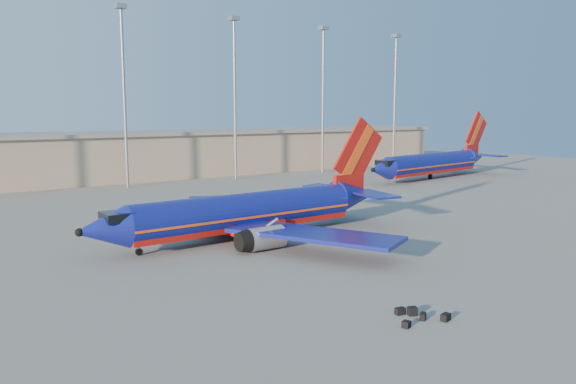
# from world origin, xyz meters

# --- Properties ---
(ground) EXTENTS (220.00, 220.00, 0.00)m
(ground) POSITION_xyz_m (0.00, 0.00, 0.00)
(ground) COLOR slate
(ground) RESTS_ON ground
(terminal_building) EXTENTS (122.00, 16.00, 8.50)m
(terminal_building) POSITION_xyz_m (10.00, 58.00, 4.32)
(terminal_building) COLOR gray
(terminal_building) RESTS_ON ground
(light_mast_row) EXTENTS (101.60, 1.60, 28.65)m
(light_mast_row) POSITION_xyz_m (5.00, 46.00, 17.55)
(light_mast_row) COLOR gray
(light_mast_row) RESTS_ON ground
(aircraft_main) EXTENTS (34.26, 32.95, 11.60)m
(aircraft_main) POSITION_xyz_m (-7.35, 3.43, 2.48)
(aircraft_main) COLOR navy
(aircraft_main) RESTS_ON ground
(aircraft_second) EXTENTS (36.26, 14.04, 12.31)m
(aircraft_second) POSITION_xyz_m (45.20, 26.18, 2.82)
(aircraft_second) COLOR navy
(aircraft_second) RESTS_ON ground
(luggage_pile) EXTENTS (3.32, 2.76, 0.53)m
(luggage_pile) POSITION_xyz_m (-10.62, -20.80, 0.22)
(luggage_pile) COLOR black
(luggage_pile) RESTS_ON ground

